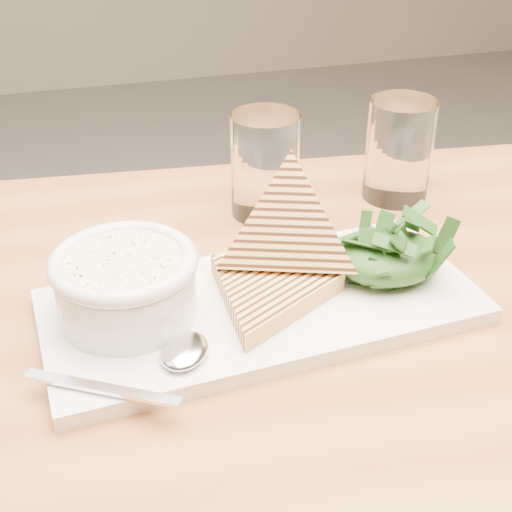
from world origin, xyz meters
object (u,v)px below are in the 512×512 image
object	(u,v)px
glass_far	(399,150)
soup_bowl	(127,292)
glass_near	(265,165)
table_top	(358,366)
platter	(262,306)

from	to	relation	value
glass_far	soup_bowl	bearing A→B (deg)	-152.68
glass_near	glass_far	bearing A→B (deg)	-1.22
glass_far	table_top	bearing A→B (deg)	-120.49
platter	glass_near	size ratio (longest dim) A/B	3.35
table_top	glass_near	distance (m)	0.27
glass_near	table_top	bearing A→B (deg)	-87.79
platter	soup_bowl	size ratio (longest dim) A/B	3.26
glass_near	glass_far	size ratio (longest dim) A/B	0.99
table_top	glass_near	size ratio (longest dim) A/B	10.04
platter	glass_near	world-z (taller)	glass_near
platter	glass_near	bearing A→B (deg)	73.04
glass_near	glass_far	world-z (taller)	glass_far
soup_bowl	glass_near	bearing A→B (deg)	45.21
platter	soup_bowl	world-z (taller)	soup_bowl
platter	glass_far	bearing A→B (deg)	40.22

